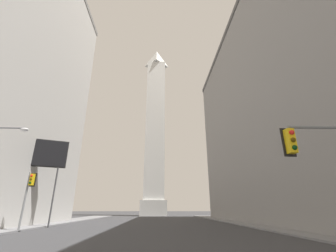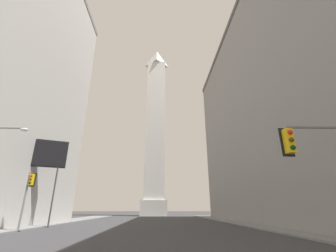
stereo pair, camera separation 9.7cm
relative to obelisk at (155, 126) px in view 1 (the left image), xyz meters
The scene contains 6 objects.
sidewalk_left 55.46m from the obelisk, 107.08° to the right, with size 5.00×85.45×0.15m, color slate.
sidewalk_right 55.46m from the obelisk, 72.92° to the right, with size 5.00×85.45×0.15m, color slate.
building_right 51.56m from the obelisk, 56.36° to the right, with size 28.46×54.80×34.36m.
obelisk is the anchor object (origin of this frame).
traffic_light_mid_left 55.47m from the obelisk, 103.35° to the right, with size 0.80×0.52×5.39m.
billboard_sign 50.06m from the obelisk, 106.04° to the right, with size 4.61×1.90×10.05m.
Camera 1 is at (1.09, -0.20, 1.99)m, focal length 24.00 mm.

